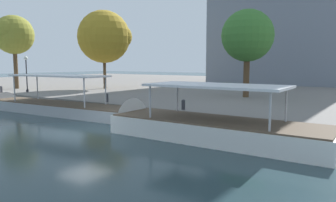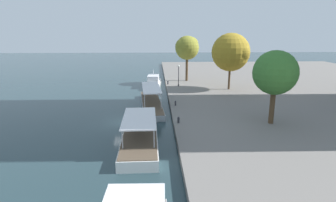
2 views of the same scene
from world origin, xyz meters
name	(u,v)px [view 2 (image 2 of 2)]	position (x,y,z in m)	size (l,w,h in m)	color
ground_plane	(123,122)	(0.00, 0.00, 0.00)	(220.00, 220.00, 0.00)	#23383D
motor_yacht_0	(154,83)	(-22.57, 3.61, 0.60)	(9.45, 3.19, 4.42)	silver
tour_boat_1	(151,103)	(-7.80, 3.25, 0.33)	(15.31, 3.70, 4.05)	#9EA3A8
tour_boat_2	(140,136)	(5.95, 2.38, 0.43)	(12.52, 3.59, 4.04)	silver
mooring_bollard_0	(178,120)	(2.63, 6.54, 1.09)	(0.28, 0.28, 0.72)	#2D2D33
mooring_bollard_1	(168,82)	(-20.83, 6.36, 1.09)	(0.29, 0.29, 0.73)	#2D2D33
mooring_bollard_2	(175,103)	(-4.91, 6.72, 1.09)	(0.23, 0.23, 0.72)	#2D2D33
lamp_post	(179,73)	(-18.90, 8.28, 3.25)	(0.42, 0.42, 3.98)	black
tree_0	(232,52)	(-15.52, 17.28, 7.21)	(6.58, 6.58, 9.82)	#4C3823
tree_1	(275,73)	(3.05, 17.03, 6.45)	(4.85, 4.85, 8.18)	#4C3823
tree_2	(187,47)	(-24.66, 10.43, 7.59)	(4.83, 4.87, 9.17)	#4C3823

